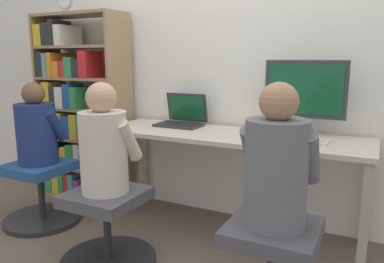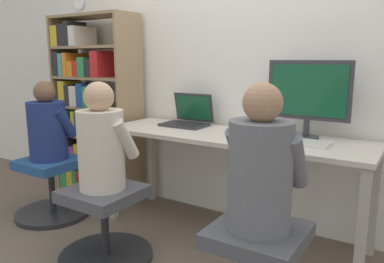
{
  "view_description": "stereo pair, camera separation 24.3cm",
  "coord_description": "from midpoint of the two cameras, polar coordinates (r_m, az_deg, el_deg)",
  "views": [
    {
      "loc": [
        0.9,
        -2.07,
        1.23
      ],
      "look_at": [
        -0.17,
        0.06,
        0.76
      ],
      "focal_mm": 35.0,
      "sensor_mm": 36.0,
      "label": 1
    },
    {
      "loc": [
        1.11,
        -1.95,
        1.23
      ],
      "look_at": [
        -0.17,
        0.06,
        0.76
      ],
      "focal_mm": 35.0,
      "sensor_mm": 36.0,
      "label": 2
    }
  ],
  "objects": [
    {
      "name": "person_near_shelf",
      "position": [
        3.02,
        -19.02,
        0.74
      ],
      "size": [
        0.35,
        0.3,
        0.6
      ],
      "color": "navy",
      "rests_on": "office_chair_side"
    },
    {
      "name": "desk",
      "position": [
        2.57,
        8.62,
        -2.25
      ],
      "size": [
        1.85,
        0.56,
        0.73
      ],
      "color": "beige",
      "rests_on": "ground_plane"
    },
    {
      "name": "laptop",
      "position": [
        2.86,
        1.72,
        1.93
      ],
      "size": [
        0.34,
        0.27,
        0.24
      ],
      "color": "#2D2D30",
      "rests_on": "desk"
    },
    {
      "name": "computer_mouse_by_keyboard",
      "position": [
        2.44,
        12.19,
        -0.73
      ],
      "size": [
        0.06,
        0.11,
        0.03
      ],
      "color": "black",
      "rests_on": "desk"
    },
    {
      "name": "desk_clock",
      "position": [
        3.4,
        -14.83,
        18.61
      ],
      "size": [
        0.16,
        0.03,
        0.18
      ],
      "color": "#B2B2B7",
      "rests_on": "bookshelf"
    },
    {
      "name": "person_at_laptop",
      "position": [
        2.24,
        -10.63,
        -1.71
      ],
      "size": [
        0.34,
        0.3,
        0.64
      ],
      "color": "beige",
      "rests_on": "office_chair_right"
    },
    {
      "name": "office_chair_side",
      "position": [
        3.14,
        -18.51,
        -8.21
      ],
      "size": [
        0.58,
        0.58,
        0.46
      ],
      "color": "#262628",
      "rests_on": "ground_plane"
    },
    {
      "name": "office_chair_right",
      "position": [
        2.4,
        -10.26,
        -13.91
      ],
      "size": [
        0.58,
        0.58,
        0.46
      ],
      "color": "#262628",
      "rests_on": "ground_plane"
    },
    {
      "name": "desktop_monitor",
      "position": [
        2.51,
        19.99,
        5.21
      ],
      "size": [
        0.52,
        0.16,
        0.49
      ],
      "color": "#333338",
      "rests_on": "desk"
    },
    {
      "name": "keyboard",
      "position": [
        2.36,
        18.4,
        -1.51
      ],
      "size": [
        0.39,
        0.16,
        0.03
      ],
      "color": "silver",
      "rests_on": "desk"
    },
    {
      "name": "ground_plane",
      "position": [
        2.56,
        5.5,
        -17.71
      ],
      "size": [
        14.0,
        14.0,
        0.0
      ],
      "primitive_type": "plane",
      "color": "brown"
    },
    {
      "name": "bookshelf",
      "position": [
        3.48,
        -13.67,
        3.28
      ],
      "size": [
        0.83,
        0.32,
        1.6
      ],
      "color": "#997A56",
      "rests_on": "ground_plane"
    },
    {
      "name": "wall_back",
      "position": [
        2.82,
        11.94,
        12.22
      ],
      "size": [
        10.0,
        0.05,
        2.6
      ],
      "color": "white",
      "rests_on": "ground_plane"
    },
    {
      "name": "person_at_monitor",
      "position": [
        1.73,
        14.44,
        -5.32
      ],
      "size": [
        0.36,
        0.32,
        0.67
      ],
      "color": "slate",
      "rests_on": "office_chair_left"
    }
  ]
}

